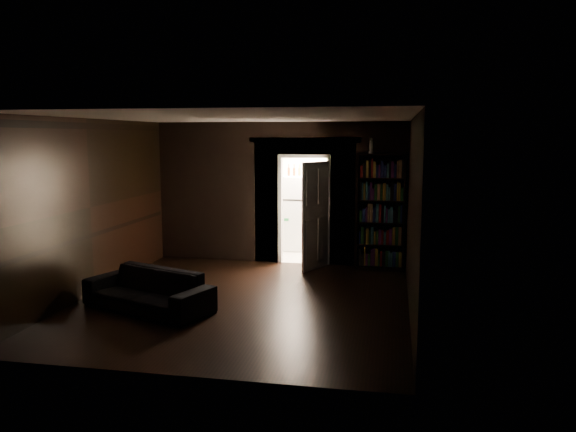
% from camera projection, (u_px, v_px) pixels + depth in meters
% --- Properties ---
extents(ground, '(5.50, 5.50, 0.00)m').
position_uv_depth(ground, '(243.00, 301.00, 8.65)').
color(ground, black).
rests_on(ground, ground).
extents(room_walls, '(5.02, 5.61, 2.84)m').
position_uv_depth(room_walls, '(259.00, 186.00, 9.45)').
color(room_walls, black).
rests_on(room_walls, ground).
extents(kitchen_alcove, '(2.20, 1.80, 2.60)m').
position_uv_depth(kitchen_alcove, '(312.00, 197.00, 12.15)').
color(kitchen_alcove, '#BCB1A4').
rests_on(kitchen_alcove, ground).
extents(sofa, '(2.15, 1.50, 0.76)m').
position_uv_depth(sofa, '(148.00, 284.00, 8.20)').
color(sofa, black).
rests_on(sofa, ground).
extents(bookshelf, '(0.95, 0.66, 2.20)m').
position_uv_depth(bookshelf, '(381.00, 212.00, 10.60)').
color(bookshelf, black).
rests_on(bookshelf, ground).
extents(refrigerator, '(0.81, 0.76, 1.65)m').
position_uv_depth(refrigerator, '(297.00, 213.00, 12.51)').
color(refrigerator, white).
rests_on(refrigerator, ground).
extents(door, '(0.41, 0.79, 2.05)m').
position_uv_depth(door, '(316.00, 216.00, 10.64)').
color(door, white).
rests_on(door, ground).
extents(figurine, '(0.13, 0.13, 0.29)m').
position_uv_depth(figurine, '(371.00, 146.00, 10.47)').
color(figurine, white).
rests_on(figurine, bookshelf).
extents(bottles, '(0.63, 0.25, 0.26)m').
position_uv_depth(bottles, '(300.00, 170.00, 12.39)').
color(bottles, black).
rests_on(bottles, refrigerator).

